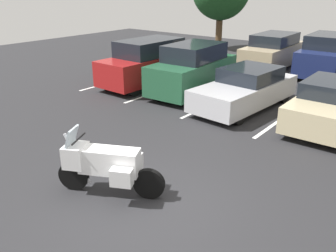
# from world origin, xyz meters

# --- Properties ---
(ground) EXTENTS (44.00, 44.00, 0.10)m
(ground) POSITION_xyz_m (0.00, 0.00, -0.05)
(ground) COLOR #262628
(motorcycle_touring) EXTENTS (2.16, 1.37, 1.47)m
(motorcycle_touring) POSITION_xyz_m (-1.05, -0.18, 0.70)
(motorcycle_touring) COLOR black
(motorcycle_touring) RESTS_ON ground
(parking_stripes) EXTENTS (13.46, 4.75, 0.01)m
(parking_stripes) POSITION_xyz_m (-1.19, 6.87, 0.00)
(parking_stripes) COLOR silver
(parking_stripes) RESTS_ON ground
(car_red) EXTENTS (1.89, 4.27, 1.97)m
(car_red) POSITION_xyz_m (-6.31, 6.98, 0.99)
(car_red) COLOR maroon
(car_red) RESTS_ON ground
(car_green) EXTENTS (2.02, 4.38, 2.00)m
(car_green) POSITION_xyz_m (-3.96, 7.21, 0.97)
(car_green) COLOR #235638
(car_green) RESTS_ON ground
(car_silver) EXTENTS (2.15, 4.71, 1.44)m
(car_silver) POSITION_xyz_m (-1.42, 6.92, 0.69)
(car_silver) COLOR #B7B7BC
(car_silver) RESTS_ON ground
(car_champagne) EXTENTS (1.94, 4.24, 1.46)m
(car_champagne) POSITION_xyz_m (1.57, 6.91, 0.71)
(car_champagne) COLOR #C1B289
(car_champagne) RESTS_ON ground
(car_far_tan) EXTENTS (1.91, 4.82, 1.80)m
(car_far_tan) POSITION_xyz_m (-3.34, 13.74, 0.89)
(car_far_tan) COLOR tan
(car_far_tan) RESTS_ON ground
(car_far_navy) EXTENTS (2.09, 4.39, 1.97)m
(car_far_navy) POSITION_xyz_m (-0.67, 13.78, 0.97)
(car_far_navy) COLOR navy
(car_far_navy) RESTS_ON ground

